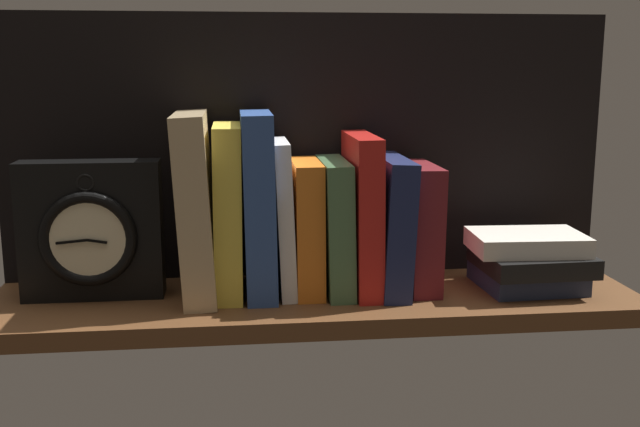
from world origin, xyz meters
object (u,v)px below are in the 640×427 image
book_white_catcher (283,217)px  book_tan_shortstories (196,206)px  book_maroon_dawkins (419,227)px  framed_clock (91,231)px  book_yellow_seinlanguage (228,211)px  book_green_romantic (335,226)px  book_stack_side (529,261)px  book_blue_modern (258,204)px  book_orange_pandolfini (307,227)px  book_red_requiem (362,213)px  book_navy_bierce (389,224)px

book_white_catcher → book_tan_shortstories: bearing=180.0°
book_maroon_dawkins → framed_clock: size_ratio=0.94×
book_yellow_seinlanguage → book_green_romantic: book_yellow_seinlanguage is taller
book_green_romantic → book_stack_side: book_green_romantic is taller
framed_clock → book_tan_shortstories: bearing=-0.1°
book_blue_modern → book_orange_pandolfini: bearing=0.0°
book_orange_pandolfini → book_stack_side: book_orange_pandolfini is taller
book_red_requiem → framed_clock: size_ratio=1.17×
book_white_catcher → book_stack_side: bearing=-4.5°
book_yellow_seinlanguage → book_green_romantic: 14.76cm
book_orange_pandolfini → framed_clock: 28.69cm
book_blue_modern → framed_clock: 22.37cm
book_green_romantic → framed_clock: size_ratio=0.98×
book_green_romantic → book_navy_bierce: (7.58, 0.00, 0.15)cm
book_white_catcher → book_maroon_dawkins: size_ratio=1.20×
book_yellow_seinlanguage → book_white_catcher: 7.54cm
book_stack_side → book_orange_pandolfini: bearing=175.0°
book_green_romantic → book_tan_shortstories: bearing=180.0°
book_red_requiem → book_green_romantic: bearing=180.0°
book_tan_shortstories → book_green_romantic: 19.04cm
book_white_catcher → framed_clock: size_ratio=1.13×
book_yellow_seinlanguage → book_maroon_dawkins: bearing=0.0°
book_tan_shortstories → book_maroon_dawkins: 30.74cm
book_tan_shortstories → book_blue_modern: size_ratio=1.00×
book_yellow_seinlanguage → book_maroon_dawkins: 26.47cm
book_yellow_seinlanguage → book_blue_modern: size_ratio=0.93×
book_navy_bierce → framed_clock: 40.17cm
book_maroon_dawkins → framed_clock: (-44.35, 0.02, 0.45)cm
book_tan_shortstories → book_orange_pandolfini: (14.87, 0.00, -3.28)cm
book_maroon_dawkins → book_stack_side: (15.08, -2.70, -4.67)cm
book_white_catcher → framed_clock: bearing=180.0°
book_stack_side → book_green_romantic: bearing=174.3°
book_tan_shortstories → book_stack_side: 46.43cm
book_blue_modern → book_white_catcher: (3.35, 0.00, -1.88)cm
book_navy_bierce → framed_clock: same height
book_white_catcher → book_green_romantic: 7.23cm
framed_clock → book_white_catcher: bearing=-0.0°
book_orange_pandolfini → book_navy_bierce: (11.47, 0.00, 0.20)cm
book_yellow_seinlanguage → book_red_requiem: book_yellow_seinlanguage is taller
book_green_romantic → book_maroon_dawkins: bearing=0.0°
book_blue_modern → book_red_requiem: size_ratio=1.14×
book_blue_modern → book_stack_side: book_blue_modern is taller
book_red_requiem → book_navy_bierce: bearing=0.0°
book_navy_bierce → book_stack_side: book_navy_bierce is taller
book_red_requiem → book_stack_side: 24.23cm
book_blue_modern → book_stack_side: (37.29, -2.70, -8.30)cm
book_tan_shortstories → book_orange_pandolfini: bearing=0.0°
book_green_romantic → book_navy_bierce: book_navy_bierce is taller
book_yellow_seinlanguage → book_red_requiem: size_ratio=1.07×
book_maroon_dawkins → book_green_romantic: bearing=180.0°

